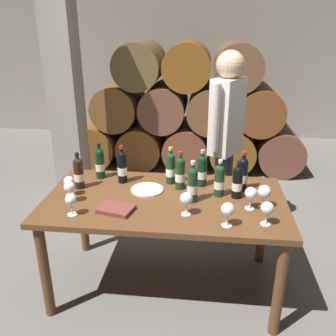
{
  "coord_description": "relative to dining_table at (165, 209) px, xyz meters",
  "views": [
    {
      "loc": [
        0.27,
        -2.26,
        1.93
      ],
      "look_at": [
        0.0,
        0.2,
        0.91
      ],
      "focal_mm": 38.49,
      "sensor_mm": 36.0,
      "label": 1
    }
  ],
  "objects": [
    {
      "name": "ground_plane",
      "position": [
        0.0,
        0.0,
        -0.67
      ],
      "size": [
        14.0,
        14.0,
        0.0
      ],
      "primitive_type": "plane",
      "color": "#66635E"
    },
    {
      "name": "cellar_back_wall",
      "position": [
        0.0,
        4.2,
        0.73
      ],
      "size": [
        10.0,
        0.24,
        2.8
      ],
      "primitive_type": "cube",
      "color": "gray",
      "rests_on": "ground_plane"
    },
    {
      "name": "barrel_stack",
      "position": [
        0.0,
        2.6,
        0.09
      ],
      "size": [
        3.12,
        0.9,
        1.69
      ],
      "color": "brown",
      "rests_on": "ground_plane"
    },
    {
      "name": "stone_pillar",
      "position": [
        -1.3,
        1.6,
        0.63
      ],
      "size": [
        0.32,
        0.32,
        2.6
      ],
      "primitive_type": "cube",
      "color": "gray",
      "rests_on": "ground_plane"
    },
    {
      "name": "dining_table",
      "position": [
        0.0,
        0.0,
        0.0
      ],
      "size": [
        1.7,
        0.9,
        0.76
      ],
      "color": "brown",
      "rests_on": "ground_plane"
    },
    {
      "name": "wine_bottle_0",
      "position": [
        -0.66,
        0.1,
        0.21
      ],
      "size": [
        0.07,
        0.07,
        0.28
      ],
      "color": "black",
      "rests_on": "dining_table"
    },
    {
      "name": "wine_bottle_1",
      "position": [
        -0.55,
        0.31,
        0.22
      ],
      "size": [
        0.07,
        0.07,
        0.29
      ],
      "color": "black",
      "rests_on": "dining_table"
    },
    {
      "name": "wine_bottle_2",
      "position": [
        0.09,
        0.17,
        0.22
      ],
      "size": [
        0.07,
        0.07,
        0.29
      ],
      "color": "#19381E",
      "rests_on": "dining_table"
    },
    {
      "name": "wine_bottle_3",
      "position": [
        0.5,
        0.07,
        0.21
      ],
      "size": [
        0.07,
        0.07,
        0.28
      ],
      "color": "black",
      "rests_on": "dining_table"
    },
    {
      "name": "wine_bottle_4",
      "position": [
        0.25,
        0.25,
        0.22
      ],
      "size": [
        0.07,
        0.07,
        0.28
      ],
      "color": "black",
      "rests_on": "dining_table"
    },
    {
      "name": "wine_bottle_5",
      "position": [
        0.19,
        -0.02,
        0.22
      ],
      "size": [
        0.07,
        0.07,
        0.3
      ],
      "color": "#19381E",
      "rests_on": "dining_table"
    },
    {
      "name": "wine_bottle_6",
      "position": [
        0.55,
        0.2,
        0.22
      ],
      "size": [
        0.07,
        0.07,
        0.3
      ],
      "color": "black",
      "rests_on": "dining_table"
    },
    {
      "name": "wine_bottle_7",
      "position": [
        0.38,
        0.09,
        0.21
      ],
      "size": [
        0.07,
        0.07,
        0.27
      ],
      "color": "#19381E",
      "rests_on": "dining_table"
    },
    {
      "name": "wine_bottle_8",
      "position": [
        0.01,
        0.27,
        0.22
      ],
      "size": [
        0.07,
        0.07,
        0.29
      ],
      "color": "#19381E",
      "rests_on": "dining_table"
    },
    {
      "name": "wine_bottle_9",
      "position": [
        -0.36,
        0.24,
        0.22
      ],
      "size": [
        0.07,
        0.07,
        0.3
      ],
      "color": "black",
      "rests_on": "dining_table"
    },
    {
      "name": "wine_glass_0",
      "position": [
        -0.68,
        -0.03,
        0.2
      ],
      "size": [
        0.07,
        0.07,
        0.15
      ],
      "color": "white",
      "rests_on": "dining_table"
    },
    {
      "name": "wine_glass_1",
      "position": [
        0.16,
        -0.21,
        0.2
      ],
      "size": [
        0.08,
        0.08,
        0.16
      ],
      "color": "white",
      "rests_on": "dining_table"
    },
    {
      "name": "wine_glass_2",
      "position": [
        0.67,
        -0.06,
        0.2
      ],
      "size": [
        0.09,
        0.09,
        0.16
      ],
      "color": "white",
      "rests_on": "dining_table"
    },
    {
      "name": "wine_glass_3",
      "position": [
        0.58,
        -0.09,
        0.2
      ],
      "size": [
        0.08,
        0.08,
        0.16
      ],
      "color": "white",
      "rests_on": "dining_table"
    },
    {
      "name": "wine_glass_4",
      "position": [
        -0.57,
        -0.3,
        0.2
      ],
      "size": [
        0.07,
        0.07,
        0.15
      ],
      "color": "white",
      "rests_on": "dining_table"
    },
    {
      "name": "wine_glass_5",
      "position": [
        0.66,
        -0.28,
        0.2
      ],
      "size": [
        0.08,
        0.08,
        0.15
      ],
      "color": "white",
      "rests_on": "dining_table"
    },
    {
      "name": "wine_glass_6",
      "position": [
        -0.64,
        -0.12,
        0.2
      ],
      "size": [
        0.08,
        0.08,
        0.15
      ],
      "color": "white",
      "rests_on": "dining_table"
    },
    {
      "name": "wine_glass_7",
      "position": [
        0.42,
        -0.33,
        0.2
      ],
      "size": [
        0.08,
        0.08,
        0.16
      ],
      "color": "white",
      "rests_on": "dining_table"
    },
    {
      "name": "tasting_notebook",
      "position": [
        -0.3,
        -0.22,
        0.11
      ],
      "size": [
        0.25,
        0.21,
        0.03
      ],
      "primitive_type": "cube",
      "rotation": [
        0.0,
        0.0,
        -0.25
      ],
      "color": "brown",
      "rests_on": "dining_table"
    },
    {
      "name": "serving_plate",
      "position": [
        -0.15,
        0.11,
        0.1
      ],
      "size": [
        0.24,
        0.24,
        0.01
      ],
      "primitive_type": "cylinder",
      "color": "white",
      "rests_on": "dining_table"
    },
    {
      "name": "sommelier_presenting",
      "position": [
        0.44,
        0.75,
        0.37
      ],
      "size": [
        0.32,
        0.44,
        1.72
      ],
      "color": "#383842",
      "rests_on": "ground_plane"
    }
  ]
}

